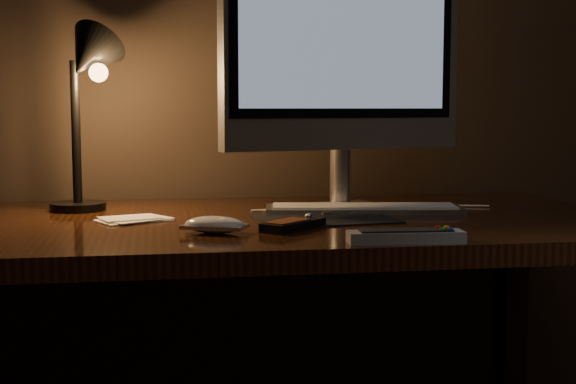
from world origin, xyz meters
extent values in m
cube|color=#32180B|center=(0.00, 1.85, 0.73)|extent=(1.60, 0.75, 0.04)
cube|color=black|center=(0.75, 2.18, 0.35)|extent=(0.06, 0.06, 0.71)
cube|color=black|center=(0.00, 2.20, 0.45)|extent=(1.48, 0.02, 0.51)
cube|color=silver|center=(0.24, 1.97, 0.75)|extent=(0.23, 0.21, 0.01)
cylinder|color=silver|center=(0.24, 2.00, 0.82)|extent=(0.06, 0.06, 0.13)
cube|color=silver|center=(0.24, 1.96, 1.12)|extent=(0.56, 0.20, 0.47)
cube|color=black|center=(0.24, 1.94, 1.15)|extent=(0.52, 0.16, 0.40)
cube|color=#91A3C7|center=(0.24, 1.94, 1.15)|extent=(0.48, 0.14, 0.35)
cube|color=silver|center=(0.28, 1.91, 0.76)|extent=(0.43, 0.18, 0.02)
cube|color=black|center=(0.17, 1.82, 0.75)|extent=(0.29, 0.25, 0.00)
ellipsoid|color=white|center=(-0.06, 1.67, 0.76)|extent=(0.13, 0.10, 0.02)
cube|color=black|center=(0.08, 1.69, 0.76)|extent=(0.14, 0.13, 0.02)
cube|color=brown|center=(0.08, 1.69, 0.77)|extent=(0.09, 0.09, 0.00)
sphere|color=silver|center=(0.08, 1.69, 0.77)|extent=(0.01, 0.01, 0.01)
cube|color=gray|center=(0.25, 1.52, 0.76)|extent=(0.20, 0.06, 0.02)
cube|color=black|center=(0.25, 1.52, 0.77)|extent=(0.16, 0.05, 0.00)
cylinder|color=red|center=(0.25, 1.52, 0.77)|extent=(0.01, 0.01, 0.00)
cylinder|color=#0C8C19|center=(0.25, 1.52, 0.77)|extent=(0.01, 0.01, 0.00)
cylinder|color=gold|center=(0.25, 1.52, 0.77)|extent=(0.01, 0.01, 0.00)
cylinder|color=#1433BF|center=(0.25, 1.52, 0.77)|extent=(0.01, 0.01, 0.00)
cube|color=white|center=(-0.21, 1.86, 0.75)|extent=(0.16, 0.14, 0.01)
cylinder|color=black|center=(-0.33, 2.04, 0.76)|extent=(0.14, 0.14, 0.02)
cylinder|color=black|center=(-0.33, 2.04, 0.92)|extent=(0.02, 0.02, 0.31)
cone|color=black|center=(-0.30, 2.00, 1.08)|extent=(0.19, 0.20, 0.16)
sphere|color=#FFB266|center=(-0.28, 1.97, 1.05)|extent=(0.04, 0.04, 0.04)
cylinder|color=white|center=(0.31, 1.96, 0.75)|extent=(0.53, 0.08, 0.00)
camera|label=1|loc=(-0.16, 0.25, 0.97)|focal=50.00mm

